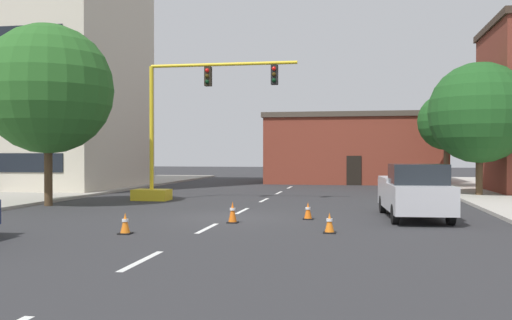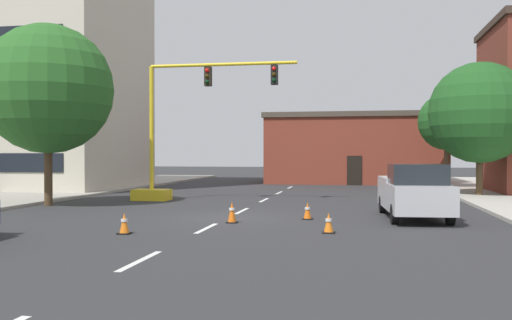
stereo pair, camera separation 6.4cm
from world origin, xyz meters
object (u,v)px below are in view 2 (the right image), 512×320
tree_right_far (447,122)px  traffic_cone_roadside_a (232,212)px  tree_right_mid (480,113)px  pickup_truck_silver (413,192)px  traffic_cone_roadside_b (307,211)px  traffic_cone_roadside_d (329,223)px  traffic_cone_roadside_c (124,224)px  traffic_signal_gantry (171,157)px  tree_left_near (48,89)px

tree_right_far → traffic_cone_roadside_a: tree_right_far is taller
tree_right_mid → pickup_truck_silver: bearing=-112.1°
tree_right_far → traffic_cone_roadside_a: size_ratio=8.72×
traffic_cone_roadside_b → traffic_cone_roadside_d: size_ratio=1.01×
tree_right_mid → traffic_cone_roadside_a: size_ratio=9.92×
traffic_cone_roadside_b → traffic_cone_roadside_c: 6.78m
tree_right_mid → traffic_cone_roadside_a: 17.55m
traffic_cone_roadside_a → traffic_cone_roadside_c: 4.03m
tree_right_far → traffic_cone_roadside_a: 23.23m
pickup_truck_silver → traffic_signal_gantry: bearing=151.8°
tree_right_far → traffic_cone_roadside_b: 20.94m
pickup_truck_silver → traffic_cone_roadside_d: size_ratio=9.09×
pickup_truck_silver → traffic_cone_roadside_c: bearing=-147.3°
traffic_cone_roadside_d → tree_right_far: bearing=73.5°
tree_left_near → traffic_cone_roadside_b: 13.37m
tree_left_near → traffic_cone_roadside_c: 11.68m
tree_right_far → traffic_cone_roadside_a: bearing=-115.9°
tree_right_mid → pickup_truck_silver: (-4.44, -10.91, -3.57)m
traffic_signal_gantry → pickup_truck_silver: bearing=-28.2°
traffic_signal_gantry → tree_left_near: size_ratio=1.01×
traffic_cone_roadside_d → pickup_truck_silver: bearing=56.9°
tree_left_near → traffic_cone_roadside_b: size_ratio=13.28×
traffic_cone_roadside_a → traffic_cone_roadside_d: (3.36, -1.91, -0.06)m
tree_right_far → pickup_truck_silver: bearing=-101.9°
tree_right_far → traffic_cone_roadside_b: (-7.57, -19.08, -4.16)m
traffic_cone_roadside_a → tree_right_far: bearing=64.1°
traffic_signal_gantry → pickup_truck_silver: traffic_signal_gantry is taller
traffic_signal_gantry → traffic_cone_roadside_d: (8.41, -10.36, -1.90)m
pickup_truck_silver → traffic_cone_roadside_d: pickup_truck_silver is taller
tree_right_mid → traffic_cone_roadside_d: tree_right_mid is taller
tree_right_far → traffic_cone_roadside_c: 27.14m
pickup_truck_silver → tree_right_far: bearing=78.1°
tree_left_near → traffic_cone_roadside_b: tree_left_near is taller
traffic_signal_gantry → traffic_cone_roadside_d: bearing=-50.9°
tree_right_mid → pickup_truck_silver: tree_right_mid is taller
tree_right_far → pickup_truck_silver: tree_right_far is taller
traffic_signal_gantry → tree_right_mid: bearing=17.3°
traffic_signal_gantry → traffic_cone_roadside_d: traffic_signal_gantry is taller
traffic_signal_gantry → tree_right_mid: tree_right_mid is taller
traffic_signal_gantry → pickup_truck_silver: size_ratio=1.50×
tree_right_mid → traffic_cone_roadside_a: bearing=-128.5°
traffic_signal_gantry → tree_right_mid: (15.67, 4.87, 2.35)m
tree_left_near → traffic_cone_roadside_d: bearing=-27.2°
traffic_cone_roadside_c → tree_right_far: bearing=62.2°
traffic_cone_roadside_d → traffic_signal_gantry: bearing=129.1°
traffic_signal_gantry → traffic_cone_roadside_b: size_ratio=13.43×
tree_right_far → traffic_cone_roadside_d: (-6.64, -22.48, -4.17)m
traffic_signal_gantry → pickup_truck_silver: 12.81m
tree_left_near → pickup_truck_silver: size_ratio=1.48×
tree_left_near → traffic_cone_roadside_d: size_ratio=13.47×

